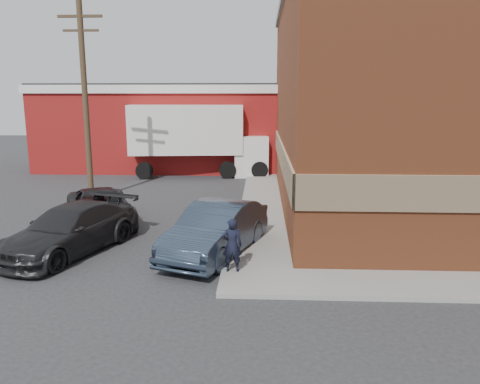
% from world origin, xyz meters
% --- Properties ---
extents(ground, '(90.00, 90.00, 0.00)m').
position_xyz_m(ground, '(0.00, 0.00, 0.00)').
color(ground, '#28282B').
rests_on(ground, ground).
extents(brick_building, '(14.25, 18.25, 9.36)m').
position_xyz_m(brick_building, '(8.50, 9.00, 4.68)').
color(brick_building, brown).
rests_on(brick_building, ground).
extents(sidewalk_west, '(1.80, 18.00, 0.12)m').
position_xyz_m(sidewalk_west, '(0.60, 9.00, 0.06)').
color(sidewalk_west, gray).
rests_on(sidewalk_west, ground).
extents(warehouse, '(16.30, 8.30, 5.60)m').
position_xyz_m(warehouse, '(-6.00, 20.00, 2.81)').
color(warehouse, maroon).
rests_on(warehouse, ground).
extents(utility_pole, '(2.00, 0.26, 9.00)m').
position_xyz_m(utility_pole, '(-7.50, 9.00, 4.75)').
color(utility_pole, '#4B3825').
rests_on(utility_pole, ground).
extents(man, '(0.56, 0.38, 1.49)m').
position_xyz_m(man, '(-0.20, -0.25, 0.87)').
color(man, black).
rests_on(man, sidewalk_south).
extents(sedan, '(3.24, 5.17, 1.61)m').
position_xyz_m(sedan, '(-0.80, 1.42, 0.80)').
color(sedan, '#2D394B').
rests_on(sedan, ground).
extents(suv_a, '(4.09, 5.37, 1.35)m').
position_xyz_m(suv_a, '(-5.50, 4.53, 0.68)').
color(suv_a, black).
rests_on(suv_a, ground).
extents(suv_b, '(3.65, 5.48, 1.48)m').
position_xyz_m(suv_b, '(-5.41, 1.43, 0.74)').
color(suv_b, black).
rests_on(suv_b, ground).
extents(box_truck, '(8.97, 3.45, 4.32)m').
position_xyz_m(box_truck, '(-3.16, 16.08, 2.49)').
color(box_truck, white).
rests_on(box_truck, ground).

